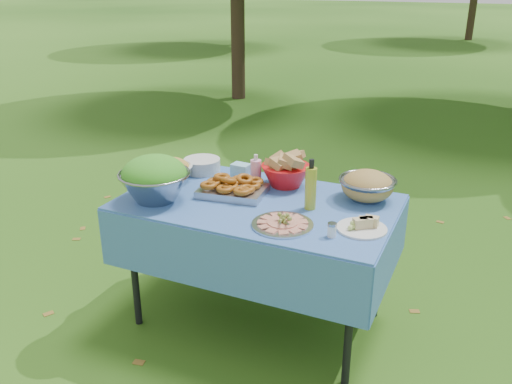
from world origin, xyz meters
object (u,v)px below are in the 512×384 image
charcuterie_platter (283,219)px  oil_bottle (311,184)px  picnic_table (258,263)px  plate_stack (202,165)px  salad_bowl (154,178)px  bread_bowl (286,170)px  pasta_bowl_steel (367,185)px

charcuterie_platter → oil_bottle: oil_bottle is taller
picnic_table → charcuterie_platter: charcuterie_platter is taller
picnic_table → plate_stack: (-0.51, 0.29, 0.42)m
salad_bowl → bread_bowl: 0.75m
picnic_table → charcuterie_platter: (0.23, -0.23, 0.42)m
salad_bowl → oil_bottle: (0.80, 0.24, 0.01)m
salad_bowl → bread_bowl: salad_bowl is taller
salad_bowl → bread_bowl: bearing=41.1°
picnic_table → bread_bowl: bread_bowl is taller
bread_bowl → oil_bottle: (0.24, -0.26, 0.04)m
salad_bowl → pasta_bowl_steel: bearing=24.8°
salad_bowl → charcuterie_platter: size_ratio=1.25×
plate_stack → pasta_bowl_steel: pasta_bowl_steel is taller
picnic_table → oil_bottle: (0.29, 0.02, 0.52)m
charcuterie_platter → oil_bottle: size_ratio=1.13×
bread_bowl → oil_bottle: 0.35m
bread_bowl → salad_bowl: bearing=-138.9°
plate_stack → charcuterie_platter: 0.91m
salad_bowl → pasta_bowl_steel: 1.15m
pasta_bowl_steel → oil_bottle: oil_bottle is taller
plate_stack → charcuterie_platter: bearing=-35.0°
bread_bowl → oil_bottle: size_ratio=1.05×
bread_bowl → charcuterie_platter: bearing=-70.2°
bread_bowl → pasta_bowl_steel: size_ratio=0.93×
picnic_table → salad_bowl: bearing=-157.3°
picnic_table → bread_bowl: bearing=79.5°
plate_stack → pasta_bowl_steel: 1.04m
picnic_table → plate_stack: size_ratio=6.48×
picnic_table → oil_bottle: size_ratio=5.39×
pasta_bowl_steel → oil_bottle: (-0.24, -0.25, 0.05)m
picnic_table → pasta_bowl_steel: pasta_bowl_steel is taller
bread_bowl → pasta_bowl_steel: bearing=-1.3°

